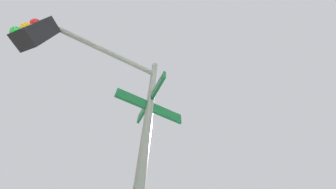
% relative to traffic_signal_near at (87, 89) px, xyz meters
% --- Properties ---
extents(traffic_signal_near, '(1.96, 2.07, 5.69)m').
position_rel_traffic_signal_near_xyz_m(traffic_signal_near, '(0.00, 0.00, 0.00)').
color(traffic_signal_near, slate).
rests_on(traffic_signal_near, ground_plane).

